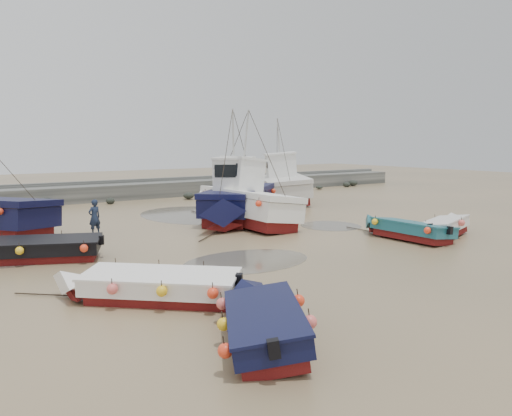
# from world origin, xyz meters

# --- Properties ---
(ground) EXTENTS (120.00, 120.00, 0.00)m
(ground) POSITION_xyz_m (0.00, 0.00, 0.00)
(ground) COLOR #967C58
(ground) RESTS_ON ground
(seawall) EXTENTS (60.00, 4.92, 1.50)m
(seawall) POSITION_xyz_m (0.05, 21.99, 0.63)
(seawall) COLOR slate
(seawall) RESTS_ON ground
(puddle_a) EXTENTS (5.14, 5.14, 0.01)m
(puddle_a) POSITION_xyz_m (-2.40, -0.51, 0.00)
(puddle_a) COLOR #524D41
(puddle_a) RESTS_ON ground
(puddle_b) EXTENTS (3.19, 3.19, 0.01)m
(puddle_b) POSITION_xyz_m (5.69, 3.56, 0.00)
(puddle_b) COLOR #524D41
(puddle_b) RESTS_ON ground
(puddle_c) EXTENTS (3.93, 3.93, 0.01)m
(puddle_c) POSITION_xyz_m (-9.29, 4.59, 0.00)
(puddle_c) COLOR #524D41
(puddle_c) RESTS_ON ground
(puddle_d) EXTENTS (6.65, 6.65, 0.01)m
(puddle_d) POSITION_xyz_m (1.76, 11.32, 0.00)
(puddle_d) COLOR #524D41
(puddle_d) RESTS_ON ground
(dinghy_0) EXTENTS (5.49, 5.12, 1.43)m
(dinghy_0) POSITION_xyz_m (-7.32, -2.88, 0.54)
(dinghy_0) COLOR maroon
(dinghy_0) RESTS_ON ground
(dinghy_1) EXTENTS (3.62, 5.46, 1.43)m
(dinghy_1) POSITION_xyz_m (-6.19, -7.00, 0.55)
(dinghy_1) COLOR maroon
(dinghy_1) RESTS_ON ground
(dinghy_2) EXTENTS (2.22, 6.02, 1.43)m
(dinghy_2) POSITION_xyz_m (6.04, -1.05, 0.55)
(dinghy_2) COLOR maroon
(dinghy_2) RESTS_ON ground
(dinghy_3) EXTENTS (5.89, 2.78, 1.43)m
(dinghy_3) POSITION_xyz_m (8.31, -1.72, 0.55)
(dinghy_3) COLOR maroon
(dinghy_3) RESTS_ON ground
(dinghy_4) EXTENTS (6.33, 3.55, 1.43)m
(dinghy_4) POSITION_xyz_m (-9.07, 4.15, 0.54)
(dinghy_4) COLOR maroon
(dinghy_4) RESTS_ON ground
(cabin_boat_1) EXTENTS (2.84, 9.92, 6.22)m
(cabin_boat_1) POSITION_xyz_m (2.02, 6.76, 1.35)
(cabin_boat_1) COLOR maroon
(cabin_boat_1) RESTS_ON ground
(cabin_boat_2) EXTENTS (8.71, 7.98, 6.22)m
(cabin_boat_2) POSITION_xyz_m (2.32, 7.66, 1.33)
(cabin_boat_2) COLOR maroon
(cabin_boat_2) RESTS_ON ground
(cabin_boat_3) EXTENTS (6.91, 9.90, 6.22)m
(cabin_boat_3) POSITION_xyz_m (10.61, 14.01, 1.33)
(cabin_boat_3) COLOR maroon
(cabin_boat_3) RESTS_ON ground
(person) EXTENTS (0.72, 0.57, 1.73)m
(person) POSITION_xyz_m (-5.51, 8.10, 0.00)
(person) COLOR #19233A
(person) RESTS_ON ground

